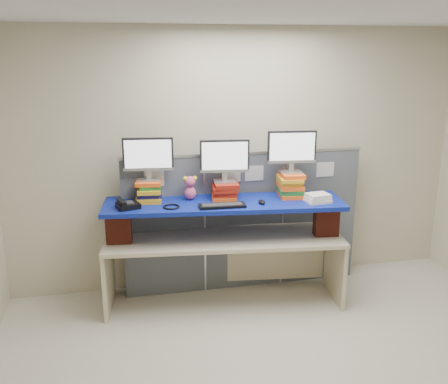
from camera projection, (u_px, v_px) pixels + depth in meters
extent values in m
cube|color=beige|center=(308.00, 218.00, 3.55)|extent=(5.00, 4.00, 2.80)
cube|color=silver|center=(318.00, 10.00, 3.17)|extent=(5.00, 4.00, 0.01)
cube|color=#4B5059|center=(164.00, 228.00, 5.23)|extent=(0.85, 0.05, 1.50)
cube|color=#4B5059|center=(244.00, 222.00, 5.41)|extent=(0.85, 0.05, 1.50)
cube|color=#4B5059|center=(319.00, 217.00, 5.58)|extent=(0.85, 0.05, 1.50)
cube|color=#B0B2B7|center=(245.00, 153.00, 5.19)|extent=(2.60, 0.06, 0.03)
cube|color=silver|center=(154.00, 179.00, 5.03)|extent=(0.20, 0.00, 0.16)
cube|color=silver|center=(231.00, 174.00, 5.19)|extent=(0.20, 0.00, 0.16)
cube|color=silver|center=(254.00, 173.00, 5.25)|extent=(0.20, 0.00, 0.16)
cube|color=silver|center=(325.00, 169.00, 5.41)|extent=(0.20, 0.00, 0.16)
cube|color=beige|center=(224.00, 239.00, 5.05)|extent=(2.46, 0.97, 0.04)
cube|color=beige|center=(108.00, 276.00, 5.04)|extent=(0.12, 0.65, 0.69)
cube|color=beige|center=(335.00, 267.00, 5.26)|extent=(0.12, 0.65, 0.69)
cube|color=maroon|center=(119.00, 227.00, 4.86)|extent=(0.26, 0.16, 0.33)
cube|color=maroon|center=(326.00, 220.00, 5.05)|extent=(0.26, 0.16, 0.33)
cube|color=navy|center=(224.00, 204.00, 4.95)|extent=(2.42, 0.87, 0.04)
cube|color=gold|center=(149.00, 198.00, 4.98)|extent=(0.29, 0.33, 0.05)
cube|color=navy|center=(150.00, 193.00, 4.97)|extent=(0.26, 0.28, 0.04)
cube|color=gold|center=(149.00, 190.00, 4.95)|extent=(0.25, 0.31, 0.04)
cube|color=#1D6E25|center=(150.00, 186.00, 4.96)|extent=(0.23, 0.28, 0.04)
cube|color=#FF5B18|center=(149.00, 182.00, 4.95)|extent=(0.28, 0.30, 0.04)
cube|color=#FF5B18|center=(224.00, 196.00, 5.06)|extent=(0.28, 0.33, 0.04)
cube|color=maroon|center=(225.00, 192.00, 5.05)|extent=(0.29, 0.32, 0.05)
cube|color=maroon|center=(225.00, 188.00, 5.03)|extent=(0.28, 0.31, 0.05)
cube|color=maroon|center=(226.00, 184.00, 5.02)|extent=(0.26, 0.31, 0.04)
cube|color=#FF5B18|center=(291.00, 194.00, 5.12)|extent=(0.28, 0.32, 0.04)
cube|color=#1D6E25|center=(290.00, 190.00, 5.12)|extent=(0.29, 0.34, 0.05)
cube|color=#FF5B18|center=(290.00, 186.00, 5.10)|extent=(0.26, 0.32, 0.04)
cube|color=gold|center=(290.00, 182.00, 5.09)|extent=(0.23, 0.30, 0.04)
cube|color=gold|center=(290.00, 179.00, 5.06)|extent=(0.26, 0.32, 0.03)
cube|color=#FF5B18|center=(292.00, 175.00, 5.06)|extent=(0.25, 0.30, 0.04)
cube|color=#97989C|center=(149.00, 180.00, 4.93)|extent=(0.23, 0.16, 0.01)
cube|color=#97989C|center=(149.00, 175.00, 4.92)|extent=(0.05, 0.04, 0.09)
cube|color=black|center=(148.00, 154.00, 4.86)|extent=(0.49, 0.09, 0.32)
cube|color=silver|center=(148.00, 155.00, 4.84)|extent=(0.45, 0.06, 0.29)
cube|color=#97989C|center=(225.00, 181.00, 5.01)|extent=(0.23, 0.16, 0.01)
cube|color=#97989C|center=(225.00, 176.00, 5.00)|extent=(0.05, 0.04, 0.09)
cube|color=black|center=(225.00, 156.00, 4.94)|extent=(0.49, 0.09, 0.32)
cube|color=silver|center=(225.00, 157.00, 4.92)|extent=(0.45, 0.06, 0.29)
cube|color=#97989C|center=(291.00, 172.00, 5.05)|extent=(0.23, 0.16, 0.01)
cube|color=#97989C|center=(291.00, 167.00, 5.04)|extent=(0.05, 0.04, 0.09)
cube|color=black|center=(292.00, 147.00, 4.98)|extent=(0.49, 0.09, 0.32)
cube|color=silver|center=(293.00, 147.00, 4.96)|extent=(0.45, 0.06, 0.29)
cube|color=black|center=(222.00, 206.00, 4.78)|extent=(0.45, 0.17, 0.02)
cube|color=#29292B|center=(222.00, 204.00, 4.77)|extent=(0.39, 0.12, 0.00)
ellipsoid|color=black|center=(262.00, 202.00, 4.88)|extent=(0.08, 0.12, 0.03)
cube|color=black|center=(128.00, 205.00, 4.74)|extent=(0.24, 0.23, 0.05)
cube|color=#29292B|center=(128.00, 203.00, 4.73)|extent=(0.12, 0.12, 0.01)
cube|color=black|center=(122.00, 202.00, 4.70)|extent=(0.09, 0.19, 0.04)
torus|color=black|center=(171.00, 207.00, 4.76)|extent=(0.20, 0.20, 0.02)
ellipsoid|color=#E15586|center=(190.00, 193.00, 5.00)|extent=(0.12, 0.11, 0.13)
sphere|color=#E15586|center=(190.00, 182.00, 4.97)|extent=(0.11, 0.11, 0.11)
sphere|color=yellow|center=(185.00, 179.00, 4.95)|extent=(0.05, 0.05, 0.05)
sphere|color=yellow|center=(195.00, 178.00, 4.97)|extent=(0.05, 0.05, 0.05)
cube|color=white|center=(318.00, 201.00, 4.93)|extent=(0.25, 0.21, 0.03)
cube|color=white|center=(318.00, 198.00, 4.92)|extent=(0.24, 0.20, 0.03)
cube|color=white|center=(318.00, 195.00, 4.92)|extent=(0.23, 0.19, 0.03)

